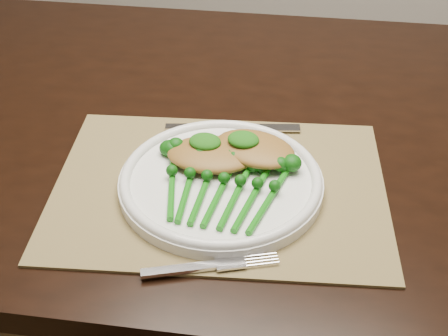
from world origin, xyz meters
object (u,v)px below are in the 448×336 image
(dining_table, at_px, (242,272))
(dinner_plate, at_px, (221,181))
(broccolini_bundle, at_px, (219,193))
(placemat, at_px, (220,187))
(chicken_fillet_left, at_px, (212,154))

(dining_table, xyz_separation_m, dinner_plate, (0.01, -0.19, 0.39))
(dinner_plate, height_order, broccolini_bundle, broccolini_bundle)
(dining_table, relative_size, dinner_plate, 5.72)
(placemat, height_order, dinner_plate, dinner_plate)
(dinner_plate, relative_size, broccolini_bundle, 1.58)
(chicken_fillet_left, xyz_separation_m, broccolini_bundle, (0.03, -0.07, -0.01))
(dining_table, xyz_separation_m, broccolini_bundle, (0.02, -0.23, 0.40))
(dining_table, height_order, placemat, placemat)
(placemat, xyz_separation_m, broccolini_bundle, (0.01, -0.04, 0.02))
(broccolini_bundle, bearing_deg, placemat, 103.79)
(placemat, bearing_deg, dinner_plate, -58.01)
(broccolini_bundle, bearing_deg, chicken_fillet_left, 112.26)
(dining_table, distance_m, broccolini_bundle, 0.46)
(placemat, xyz_separation_m, chicken_fillet_left, (-0.02, 0.03, 0.03))
(dinner_plate, relative_size, chicken_fillet_left, 2.23)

